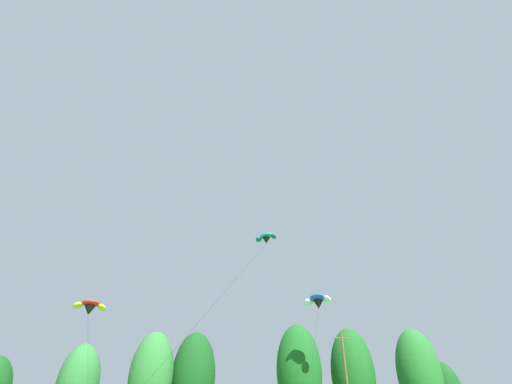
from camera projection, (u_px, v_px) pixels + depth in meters
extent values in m
ellipsoid|color=#2D7033|center=(78.00, 384.00, 48.15)|extent=(5.15, 5.15, 9.74)
ellipsoid|color=#2D7033|center=(151.00, 376.00, 47.01)|extent=(5.45, 5.45, 10.62)
ellipsoid|color=#144719|center=(194.00, 377.00, 48.28)|extent=(5.52, 5.52, 10.82)
ellipsoid|color=#19561E|center=(299.00, 371.00, 48.67)|extent=(5.80, 5.80, 11.62)
ellipsoid|color=#19561E|center=(353.00, 373.00, 51.44)|extent=(5.86, 5.86, 11.79)
ellipsoid|color=#236628|center=(419.00, 374.00, 52.07)|extent=(5.89, 5.89, 11.89)
cube|color=brown|center=(342.00, 338.00, 47.63)|extent=(2.20, 0.14, 0.14)
ellipsoid|color=teal|center=(266.00, 236.00, 41.74)|extent=(1.65, 1.51, 0.76)
ellipsoid|color=#0F666B|center=(273.00, 236.00, 41.28)|extent=(0.92, 0.97, 0.87)
ellipsoid|color=#0F666B|center=(259.00, 239.00, 41.94)|extent=(0.96, 0.95, 0.87)
cone|color=black|center=(266.00, 241.00, 41.50)|extent=(1.12, 1.12, 0.69)
cylinder|color=black|center=(214.00, 304.00, 29.20)|extent=(11.42, 15.55, 18.11)
ellipsoid|color=blue|center=(317.00, 298.00, 46.53)|extent=(2.49, 2.46, 1.14)
ellipsoid|color=white|center=(327.00, 299.00, 45.75)|extent=(1.51, 1.56, 1.29)
ellipsoid|color=white|center=(308.00, 303.00, 46.92)|extent=(1.54, 1.54, 1.29)
cone|color=black|center=(319.00, 305.00, 46.20)|extent=(1.62, 1.62, 0.98)
cylinder|color=black|center=(313.00, 352.00, 33.47)|extent=(8.56, 19.93, 13.39)
ellipsoid|color=red|center=(91.00, 303.00, 35.78)|extent=(1.87, 1.42, 0.72)
ellipsoid|color=yellow|center=(102.00, 308.00, 35.93)|extent=(1.12, 1.11, 0.90)
ellipsoid|color=yellow|center=(78.00, 305.00, 35.32)|extent=(1.01, 1.08, 0.90)
cone|color=black|center=(89.00, 311.00, 35.51)|extent=(1.12, 1.12, 0.82)
cylinder|color=black|center=(88.00, 359.00, 26.19)|extent=(5.48, 16.38, 9.95)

